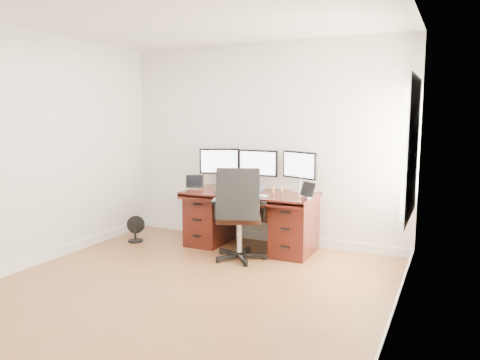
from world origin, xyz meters
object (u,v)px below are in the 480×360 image
at_px(desk, 251,218).
at_px(keyboard, 245,194).
at_px(floor_fan, 135,229).
at_px(monitor_center, 258,164).
at_px(office_chair, 239,230).

xyz_separation_m(desk, keyboard, (0.00, -0.18, 0.36)).
bearing_deg(floor_fan, keyboard, -9.41).
xyz_separation_m(floor_fan, monitor_center, (1.57, 0.63, 0.91)).
height_order(desk, monitor_center, monitor_center).
xyz_separation_m(monitor_center, keyboard, (0.00, -0.42, -0.33)).
xyz_separation_m(desk, office_chair, (0.09, -0.54, -0.03)).
relative_size(desk, keyboard, 5.69).
distance_m(desk, monitor_center, 0.72).
bearing_deg(desk, floor_fan, -165.83).
bearing_deg(monitor_center, office_chair, -84.08).
relative_size(office_chair, keyboard, 3.83).
height_order(desk, office_chair, office_chair).
bearing_deg(desk, monitor_center, 90.00).
height_order(office_chair, floor_fan, office_chair).
relative_size(floor_fan, keyboard, 1.20).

